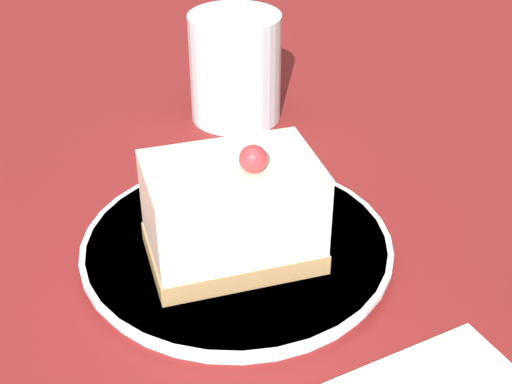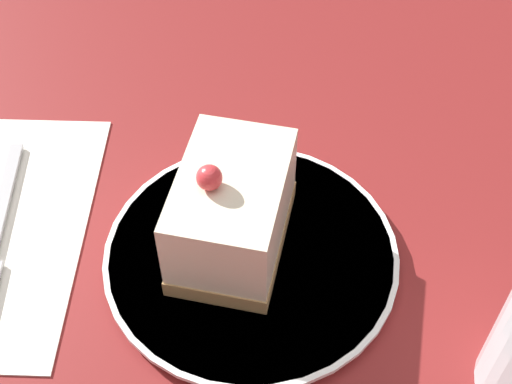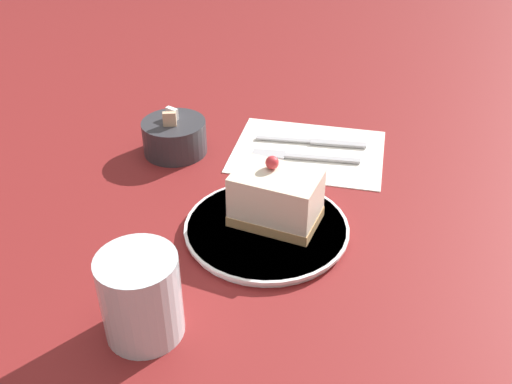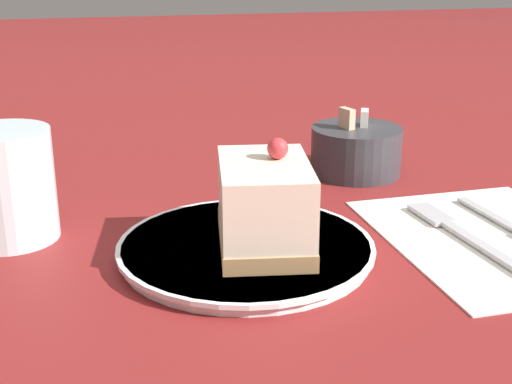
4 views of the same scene
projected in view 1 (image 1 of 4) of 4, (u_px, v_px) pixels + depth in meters
The scene contains 4 objects.
ground_plane at pixel (245, 266), 0.48m from camera, with size 4.00×4.00×0.00m, color maroon.
plate at pixel (235, 247), 0.49m from camera, with size 0.21×0.21×0.01m.
cake_slice at pixel (231, 211), 0.45m from camera, with size 0.09×0.12×0.09m.
drinking_glass at pixel (235, 67), 0.64m from camera, with size 0.08×0.08×0.10m.
Camera 1 is at (0.34, -0.15, 0.30)m, focal length 50.00 mm.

